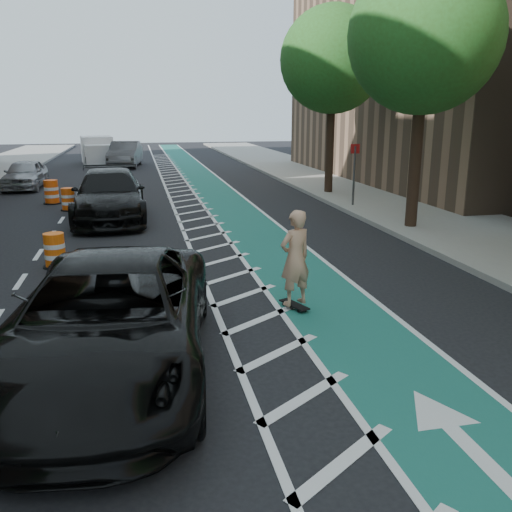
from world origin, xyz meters
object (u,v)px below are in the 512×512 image
object	(u,v)px
skateboarder	(295,258)
barrel_a	(55,251)
suv_far	(109,195)
suv_near	(109,319)

from	to	relation	value
skateboarder	barrel_a	bearing A→B (deg)	-60.68
skateboarder	suv_far	size ratio (longest dim) A/B	0.31
skateboarder	suv_near	xyz separation A→B (m)	(-3.32, -1.96, -0.19)
suv_far	barrel_a	xyz separation A→B (m)	(-1.07, -5.91, -0.46)
suv_near	barrel_a	xyz separation A→B (m)	(-1.55, 5.97, -0.43)
skateboarder	suv_far	xyz separation A→B (m)	(-3.81, 9.92, -0.16)
suv_near	barrel_a	distance (m)	6.19
suv_near	barrel_a	bearing A→B (deg)	111.88
skateboarder	suv_far	distance (m)	10.62
suv_far	skateboarder	bearing A→B (deg)	-69.96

